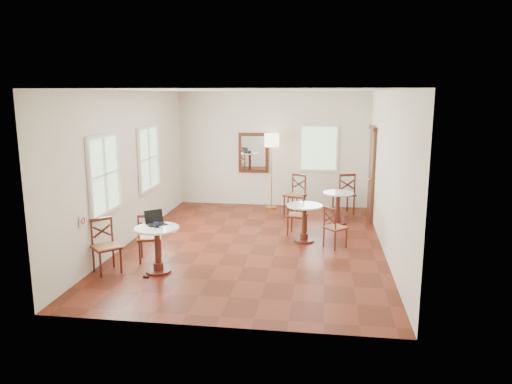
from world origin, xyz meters
TOP-DOWN VIEW (x-y plane):
  - ground at (0.00, 0.00)m, footprint 7.00×7.00m
  - room_shell at (-0.06, 0.27)m, footprint 5.02×7.02m
  - cafe_table_near at (-1.37, -1.73)m, footprint 0.74×0.74m
  - cafe_table_mid at (0.98, 0.34)m, footprint 0.72×0.72m
  - cafe_table_back at (1.68, 1.81)m, footprint 0.70×0.70m
  - chair_near_a at (-1.70, -1.22)m, footprint 0.50×0.50m
  - chair_near_b at (-2.23, -1.83)m, footprint 0.59×0.59m
  - chair_mid_a at (0.81, 0.78)m, footprint 0.47×0.47m
  - chair_mid_b at (1.57, 0.03)m, footprint 0.53×0.53m
  - chair_back_a at (1.86, 2.76)m, footprint 0.62×0.62m
  - chair_back_b at (0.66, 2.62)m, footprint 0.61×0.61m
  - floor_lamp at (0.01, 3.15)m, footprint 0.38×0.38m
  - laptop at (-1.46, -1.53)m, footprint 0.41×0.41m
  - mouse at (-1.36, -1.75)m, footprint 0.10×0.08m
  - navy_mug at (-1.38, -1.73)m, footprint 0.11×0.07m
  - water_glass at (-1.37, -1.73)m, footprint 0.06×0.06m
  - power_adapter at (-1.49, -2.01)m, footprint 0.09×0.05m

SIDE VIEW (x-z plane):
  - ground at x=0.00m, z-range 0.00..0.00m
  - power_adapter at x=-1.49m, z-range 0.00..0.04m
  - chair_mid_b at x=1.57m, z-range 0.00..0.81m
  - chair_mid_a at x=0.81m, z-range 0.00..0.86m
  - chair_near_a at x=-1.70m, z-range 0.00..0.89m
  - chair_near_b at x=-2.23m, z-range 0.00..0.90m
  - cafe_table_back at x=1.68m, z-range 0.09..0.82m
  - cafe_table_mid at x=0.98m, z-range 0.09..0.85m
  - cafe_table_near at x=-1.37m, z-range 0.09..0.87m
  - chair_back_b at x=0.66m, z-range 0.00..0.97m
  - chair_back_a at x=1.86m, z-range 0.00..1.03m
  - mouse at x=-1.36m, z-range 0.78..0.81m
  - navy_mug at x=-1.38m, z-range 0.78..0.86m
  - water_glass at x=-1.37m, z-range 0.78..0.88m
  - laptop at x=-1.46m, z-range 0.72..0.95m
  - floor_lamp at x=0.01m, z-range 0.67..2.62m
  - room_shell at x=-0.06m, z-range 0.38..3.39m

